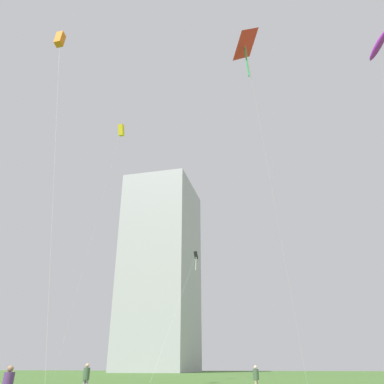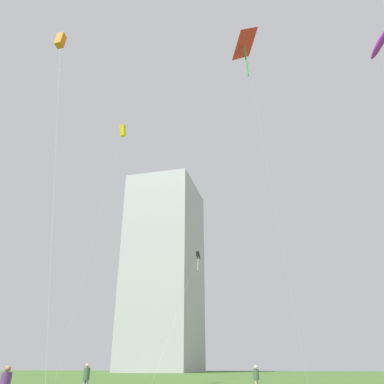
{
  "view_description": "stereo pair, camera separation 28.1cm",
  "coord_description": "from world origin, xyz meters",
  "px_view_note": "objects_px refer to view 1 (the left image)",
  "views": [
    {
      "loc": [
        6.09,
        -18.33,
        1.53
      ],
      "look_at": [
        0.82,
        6.35,
        13.26
      ],
      "focal_mm": 35.19,
      "sensor_mm": 36.0,
      "label": 1
    },
    {
      "loc": [
        6.36,
        -18.27,
        1.53
      ],
      "look_at": [
        0.82,
        6.35,
        13.26
      ],
      "focal_mm": 35.19,
      "sensor_mm": 36.0,
      "label": 2
    }
  ],
  "objects_px": {
    "kite_flying_1": "(196,256)",
    "person_standing_4": "(86,377)",
    "person_standing_2": "(256,377)",
    "kite_flying_3": "(121,131)",
    "kite_flying_2": "(60,40)",
    "kite_flying_0": "(245,47)",
    "kite_flying_6": "(379,45)",
    "distant_highrise_0": "(162,271)"
  },
  "relations": [
    {
      "from": "kite_flying_3",
      "to": "kite_flying_2",
      "type": "bearing_deg",
      "value": -90.57
    },
    {
      "from": "kite_flying_1",
      "to": "kite_flying_3",
      "type": "relative_size",
      "value": 0.55
    },
    {
      "from": "kite_flying_2",
      "to": "distant_highrise_0",
      "type": "relative_size",
      "value": 0.53
    },
    {
      "from": "kite_flying_3",
      "to": "distant_highrise_0",
      "type": "relative_size",
      "value": 0.52
    },
    {
      "from": "person_standing_2",
      "to": "kite_flying_1",
      "type": "height_order",
      "value": "kite_flying_1"
    },
    {
      "from": "kite_flying_1",
      "to": "distant_highrise_0",
      "type": "height_order",
      "value": "distant_highrise_0"
    },
    {
      "from": "person_standing_2",
      "to": "kite_flying_6",
      "type": "height_order",
      "value": "kite_flying_6"
    },
    {
      "from": "kite_flying_1",
      "to": "kite_flying_6",
      "type": "distance_m",
      "value": 34.37
    },
    {
      "from": "kite_flying_0",
      "to": "kite_flying_1",
      "type": "distance_m",
      "value": 33.36
    },
    {
      "from": "person_standing_4",
      "to": "kite_flying_6",
      "type": "xyz_separation_m",
      "value": [
        24.15,
        10.11,
        31.07
      ]
    },
    {
      "from": "kite_flying_2",
      "to": "distant_highrise_0",
      "type": "bearing_deg",
      "value": 100.25
    },
    {
      "from": "kite_flying_2",
      "to": "person_standing_2",
      "type": "bearing_deg",
      "value": 10.53
    },
    {
      "from": "person_standing_4",
      "to": "kite_flying_6",
      "type": "relative_size",
      "value": 0.05
    },
    {
      "from": "person_standing_2",
      "to": "kite_flying_2",
      "type": "relative_size",
      "value": 0.05
    },
    {
      "from": "person_standing_2",
      "to": "kite_flying_3",
      "type": "height_order",
      "value": "kite_flying_3"
    },
    {
      "from": "person_standing_4",
      "to": "kite_flying_3",
      "type": "bearing_deg",
      "value": -67.12
    },
    {
      "from": "kite_flying_1",
      "to": "distant_highrise_0",
      "type": "relative_size",
      "value": 0.29
    },
    {
      "from": "kite_flying_2",
      "to": "kite_flying_6",
      "type": "relative_size",
      "value": 0.93
    },
    {
      "from": "person_standing_4",
      "to": "kite_flying_6",
      "type": "bearing_deg",
      "value": -156.99
    },
    {
      "from": "kite_flying_2",
      "to": "kite_flying_3",
      "type": "xyz_separation_m",
      "value": [
        0.15,
        15.19,
        -0.34
      ]
    },
    {
      "from": "person_standing_2",
      "to": "kite_flying_6",
      "type": "bearing_deg",
      "value": 129.0
    },
    {
      "from": "kite_flying_0",
      "to": "distant_highrise_0",
      "type": "xyz_separation_m",
      "value": [
        -33.9,
        93.75,
        6.5
      ]
    },
    {
      "from": "kite_flying_2",
      "to": "person_standing_4",
      "type": "bearing_deg",
      "value": -5.53
    },
    {
      "from": "kite_flying_2",
      "to": "kite_flying_6",
      "type": "bearing_deg",
      "value": 17.02
    },
    {
      "from": "person_standing_2",
      "to": "kite_flying_6",
      "type": "distance_m",
      "value": 34.97
    },
    {
      "from": "kite_flying_2",
      "to": "distant_highrise_0",
      "type": "distance_m",
      "value": 92.7
    },
    {
      "from": "kite_flying_3",
      "to": "kite_flying_0",
      "type": "bearing_deg",
      "value": -45.77
    },
    {
      "from": "kite_flying_1",
      "to": "person_standing_4",
      "type": "bearing_deg",
      "value": -91.18
    },
    {
      "from": "kite_flying_6",
      "to": "kite_flying_0",
      "type": "bearing_deg",
      "value": -138.35
    },
    {
      "from": "person_standing_2",
      "to": "kite_flying_6",
      "type": "xyz_separation_m",
      "value": [
        14.58,
        6.43,
        31.13
      ]
    },
    {
      "from": "kite_flying_2",
      "to": "kite_flying_1",
      "type": "bearing_deg",
      "value": 75.56
    },
    {
      "from": "person_standing_4",
      "to": "kite_flying_1",
      "type": "distance_m",
      "value": 32.78
    },
    {
      "from": "kite_flying_1",
      "to": "kite_flying_2",
      "type": "relative_size",
      "value": 0.54
    },
    {
      "from": "kite_flying_1",
      "to": "person_standing_2",
      "type": "bearing_deg",
      "value": -70.63
    },
    {
      "from": "kite_flying_0",
      "to": "kite_flying_2",
      "type": "distance_m",
      "value": 19.02
    },
    {
      "from": "person_standing_4",
      "to": "distant_highrise_0",
      "type": "bearing_deg",
      "value": -75.52
    },
    {
      "from": "kite_flying_1",
      "to": "kite_flying_3",
      "type": "distance_m",
      "value": 20.39
    },
    {
      "from": "kite_flying_2",
      "to": "distant_highrise_0",
      "type": "xyz_separation_m",
      "value": [
        -16.49,
        91.22,
        -0.72
      ]
    },
    {
      "from": "person_standing_4",
      "to": "kite_flying_6",
      "type": "distance_m",
      "value": 40.63
    },
    {
      "from": "kite_flying_0",
      "to": "kite_flying_6",
      "type": "relative_size",
      "value": 0.72
    },
    {
      "from": "person_standing_2",
      "to": "person_standing_4",
      "type": "xyz_separation_m",
      "value": [
        -9.58,
        -3.69,
        0.06
      ]
    },
    {
      "from": "person_standing_4",
      "to": "distant_highrise_0",
      "type": "height_order",
      "value": "distant_highrise_0"
    }
  ]
}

